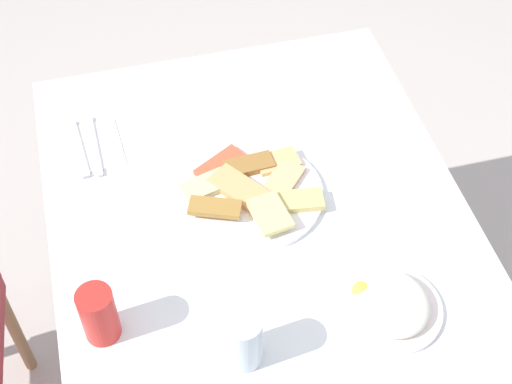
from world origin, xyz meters
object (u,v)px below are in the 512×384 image
(fork, at_px, (95,145))
(pide_platter, at_px, (253,191))
(spoon, at_px, (79,148))
(salad_plate_greens, at_px, (390,304))
(drinking_glass, at_px, (243,340))
(paper_napkin, at_px, (87,148))
(dining_table, at_px, (256,231))
(soda_can, at_px, (99,314))

(fork, bearing_deg, pide_platter, -126.88)
(fork, height_order, spoon, same)
(salad_plate_greens, bearing_deg, drinking_glass, 95.31)
(paper_napkin, distance_m, spoon, 0.02)
(dining_table, relative_size, salad_plate_greens, 5.16)
(dining_table, bearing_deg, paper_napkin, 52.36)
(dining_table, xyz_separation_m, soda_can, (-0.22, 0.35, 0.15))
(salad_plate_greens, height_order, soda_can, soda_can)
(drinking_glass, distance_m, spoon, 0.63)
(pide_platter, distance_m, paper_napkin, 0.40)
(paper_napkin, relative_size, spoon, 0.84)
(pide_platter, xyz_separation_m, salad_plate_greens, (-0.34, -0.18, 0.01))
(soda_can, relative_size, drinking_glass, 1.02)
(drinking_glass, bearing_deg, soda_can, 64.58)
(pide_platter, bearing_deg, drinking_glass, 163.12)
(salad_plate_greens, distance_m, soda_can, 0.53)
(salad_plate_greens, xyz_separation_m, spoon, (0.56, 0.52, -0.01))
(dining_table, bearing_deg, drinking_glass, 161.89)
(soda_can, height_order, drinking_glass, soda_can)
(salad_plate_greens, distance_m, spoon, 0.77)
(pide_platter, height_order, drinking_glass, drinking_glass)
(dining_table, bearing_deg, pide_platter, -1.80)
(pide_platter, height_order, salad_plate_greens, salad_plate_greens)
(pide_platter, relative_size, fork, 1.61)
(drinking_glass, xyz_separation_m, paper_napkin, (0.59, 0.22, -0.06))
(salad_plate_greens, xyz_separation_m, drinking_glass, (-0.03, 0.29, 0.04))
(spoon, bearing_deg, fork, -94.75)
(pide_platter, distance_m, spoon, 0.41)
(spoon, bearing_deg, soda_can, 174.98)
(drinking_glass, height_order, spoon, drinking_glass)
(spoon, bearing_deg, drinking_glass, -162.98)
(soda_can, bearing_deg, fork, -4.61)
(drinking_glass, height_order, fork, drinking_glass)
(dining_table, relative_size, drinking_glass, 8.42)
(salad_plate_greens, bearing_deg, dining_table, 30.02)
(dining_table, relative_size, soda_can, 8.24)
(pide_platter, relative_size, spoon, 1.68)
(salad_plate_greens, distance_m, drinking_glass, 0.29)
(salad_plate_greens, relative_size, spoon, 1.08)
(drinking_glass, distance_m, paper_napkin, 0.63)
(dining_table, distance_m, spoon, 0.44)
(dining_table, xyz_separation_m, fork, (0.25, 0.31, 0.10))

